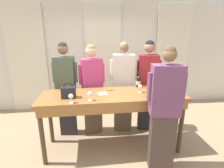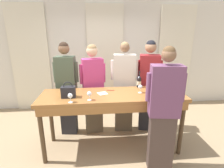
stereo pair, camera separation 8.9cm
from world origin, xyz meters
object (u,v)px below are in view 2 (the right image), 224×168
(handbag, at_px, (68,92))
(guest_olive_jacket, at_px, (67,88))
(wine_glass_front_left, at_px, (140,87))
(wine_glass_front_right, at_px, (161,83))
(tasting_bar, at_px, (113,100))
(wine_bottle, at_px, (139,81))
(wine_glass_center_left, at_px, (160,89))
(wine_glass_center_mid, at_px, (89,94))
(guest_striped_shirt, at_px, (148,86))
(potted_plant, at_px, (163,96))
(guest_cream_sweater, at_px, (124,88))
(guest_pink_top, at_px, (93,89))
(wine_glass_front_mid, at_px, (70,96))
(host_pouring, at_px, (163,112))
(wine_glass_center_right, at_px, (167,91))

(handbag, bearing_deg, guest_olive_jacket, 101.07)
(wine_glass_front_left, relative_size, wine_glass_front_right, 1.00)
(tasting_bar, distance_m, wine_bottle, 0.67)
(handbag, bearing_deg, wine_glass_center_left, -1.68)
(wine_glass_center_mid, relative_size, guest_striped_shirt, 0.08)
(potted_plant, bearing_deg, wine_glass_center_mid, -136.47)
(guest_cream_sweater, bearing_deg, wine_glass_front_right, -30.39)
(tasting_bar, relative_size, guest_pink_top, 1.32)
(guest_striped_shirt, bearing_deg, potted_plant, 53.06)
(wine_glass_front_mid, xyz_separation_m, wine_glass_front_right, (1.56, 0.52, 0.00))
(guest_striped_shirt, bearing_deg, wine_glass_front_right, -72.83)
(host_pouring, bearing_deg, wine_glass_center_left, 76.86)
(wine_glass_front_right, xyz_separation_m, guest_olive_jacket, (-1.75, 0.36, -0.17))
(guest_pink_top, bearing_deg, wine_glass_front_right, -16.25)
(guest_olive_jacket, bearing_deg, wine_glass_front_mid, -78.05)
(tasting_bar, xyz_separation_m, wine_glass_center_mid, (-0.38, -0.22, 0.21))
(wine_glass_center_left, xyz_separation_m, host_pouring, (-0.11, -0.45, -0.17))
(wine_glass_front_left, height_order, wine_glass_center_mid, same)
(wine_glass_center_left, bearing_deg, wine_glass_front_left, 154.68)
(wine_glass_front_mid, distance_m, host_pouring, 1.35)
(guest_cream_sweater, bearing_deg, wine_glass_front_left, -72.51)
(potted_plant, bearing_deg, wine_glass_center_right, -111.72)
(guest_pink_top, height_order, guest_cream_sweater, guest_cream_sweater)
(wine_glass_front_mid, bearing_deg, tasting_bar, 23.33)
(wine_glass_center_left, relative_size, guest_olive_jacket, 0.08)
(wine_glass_center_left, distance_m, guest_olive_jacket, 1.76)
(tasting_bar, distance_m, wine_glass_center_mid, 0.48)
(wine_glass_front_right, distance_m, guest_cream_sweater, 0.74)
(wine_glass_center_left, bearing_deg, wine_glass_front_right, 67.79)
(potted_plant, bearing_deg, guest_olive_jacket, -156.77)
(handbag, relative_size, guest_striped_shirt, 0.14)
(wine_bottle, height_order, wine_glass_front_left, wine_bottle)
(wine_glass_front_left, xyz_separation_m, wine_glass_center_right, (0.38, -0.21, -0.00))
(wine_bottle, height_order, guest_striped_shirt, guest_striped_shirt)
(potted_plant, bearing_deg, tasting_bar, -133.94)
(wine_glass_center_left, bearing_deg, wine_glass_center_mid, -174.48)
(guest_striped_shirt, height_order, host_pouring, guest_striped_shirt)
(host_pouring, bearing_deg, guest_pink_top, 130.43)
(wine_glass_front_left, relative_size, wine_glass_center_right, 1.00)
(wine_glass_center_mid, bearing_deg, wine_glass_center_left, 5.52)
(guest_olive_jacket, distance_m, potted_plant, 2.70)
(tasting_bar, bearing_deg, guest_olive_jacket, 144.30)
(guest_olive_jacket, bearing_deg, handbag, -78.93)
(guest_olive_jacket, xyz_separation_m, guest_pink_top, (0.51, 0.00, -0.03))
(wine_bottle, xyz_separation_m, guest_pink_top, (-0.86, 0.26, -0.20))
(wine_glass_front_right, bearing_deg, wine_glass_front_left, -154.34)
(wine_glass_front_left, bearing_deg, handbag, -175.38)
(handbag, bearing_deg, wine_glass_front_right, 10.68)
(guest_cream_sweater, bearing_deg, tasting_bar, -116.14)
(wine_glass_front_left, relative_size, guest_cream_sweater, 0.08)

